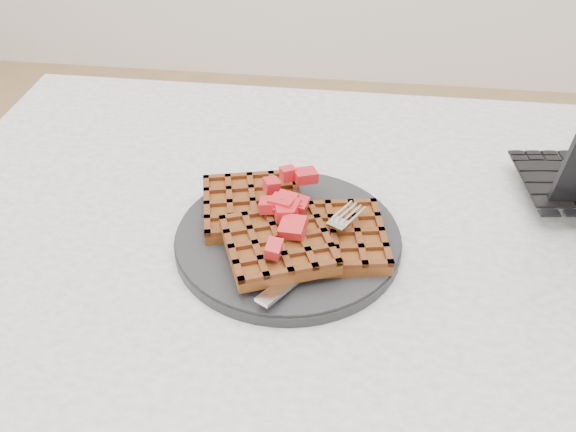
{
  "coord_description": "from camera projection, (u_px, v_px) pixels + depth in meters",
  "views": [
    {
      "loc": [
        -0.08,
        -0.52,
        1.21
      ],
      "look_at": [
        -0.15,
        0.02,
        0.79
      ],
      "focal_mm": 40.0,
      "sensor_mm": 36.0,
      "label": 1
    }
  ],
  "objects": [
    {
      "name": "waffles",
      "position": [
        288.0,
        227.0,
        0.7
      ],
      "size": [
        0.23,
        0.21,
        0.03
      ],
      "color": "brown",
      "rests_on": "plate"
    },
    {
      "name": "fork",
      "position": [
        320.0,
        253.0,
        0.67
      ],
      "size": [
        0.11,
        0.17,
        0.02
      ],
      "primitive_type": null,
      "rotation": [
        0.0,
        0.0,
        -0.53
      ],
      "color": "silver",
      "rests_on": "plate"
    },
    {
      "name": "table",
      "position": [
        408.0,
        338.0,
        0.76
      ],
      "size": [
        1.2,
        0.8,
        0.75
      ],
      "color": "silver",
      "rests_on": "ground"
    },
    {
      "name": "strawberry_pile",
      "position": [
        288.0,
        206.0,
        0.68
      ],
      "size": [
        0.15,
        0.15,
        0.02
      ],
      "primitive_type": null,
      "color": "#9C0009",
      "rests_on": "waffles"
    },
    {
      "name": "plate",
      "position": [
        288.0,
        239.0,
        0.71
      ],
      "size": [
        0.25,
        0.25,
        0.02
      ],
      "primitive_type": "cylinder",
      "color": "black",
      "rests_on": "table"
    }
  ]
}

